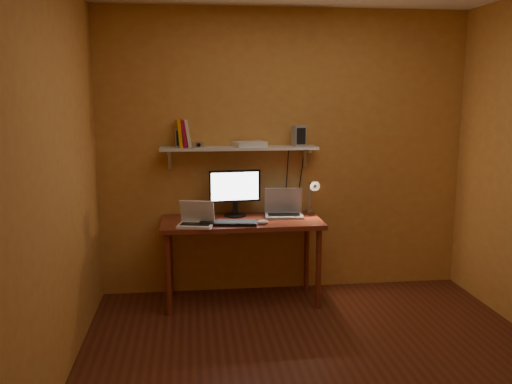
{
  "coord_description": "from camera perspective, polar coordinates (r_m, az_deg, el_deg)",
  "views": [
    {
      "loc": [
        -0.86,
        -3.33,
        1.83
      ],
      "look_at": [
        -0.32,
        1.18,
        1.01
      ],
      "focal_mm": 38.0,
      "sensor_mm": 36.0,
      "label": 1
    }
  ],
  "objects": [
    {
      "name": "netbook",
      "position": [
        4.56,
        -6.3,
        -2.83
      ],
      "size": [
        0.33,
        0.27,
        0.21
      ],
      "rotation": [
        0.0,
        0.0,
        -0.23
      ],
      "color": "silver",
      "rests_on": "desk"
    },
    {
      "name": "desk_lamp",
      "position": [
        4.93,
        5.97,
        -0.04
      ],
      "size": [
        0.09,
        0.23,
        0.38
      ],
      "color": "silver",
      "rests_on": "desk"
    },
    {
      "name": "keyboard",
      "position": [
        4.59,
        -2.94,
        -3.27
      ],
      "size": [
        0.5,
        0.23,
        0.03
      ],
      "primitive_type": "cube",
      "rotation": [
        0.0,
        0.0,
        -0.14
      ],
      "color": "black",
      "rests_on": "desk"
    },
    {
      "name": "shelf_camera",
      "position": [
        4.75,
        -6.12,
        4.96
      ],
      "size": [
        0.1,
        0.06,
        0.05
      ],
      "color": "silver",
      "rests_on": "wall_shelf"
    },
    {
      "name": "wall_shelf",
      "position": [
        4.84,
        -1.78,
        4.6
      ],
      "size": [
        1.4,
        0.25,
        0.21
      ],
      "color": "silver",
      "rests_on": "room"
    },
    {
      "name": "laptop",
      "position": [
        4.9,
        2.94,
        -1.76
      ],
      "size": [
        0.36,
        0.27,
        0.25
      ],
      "rotation": [
        0.0,
        0.0,
        -0.09
      ],
      "color": "gray",
      "rests_on": "desk"
    },
    {
      "name": "room",
      "position": [
        3.48,
        7.57,
        1.31
      ],
      "size": [
        3.44,
        3.24,
        2.64
      ],
      "color": "#502414",
      "rests_on": "ground"
    },
    {
      "name": "monitor",
      "position": [
        4.85,
        -2.23,
        0.16
      ],
      "size": [
        0.46,
        0.21,
        0.42
      ],
      "rotation": [
        0.0,
        0.0,
        0.09
      ],
      "color": "black",
      "rests_on": "desk"
    },
    {
      "name": "speaker_right",
      "position": [
        4.91,
        4.53,
        5.93
      ],
      "size": [
        0.12,
        0.12,
        0.19
      ],
      "primitive_type": "cube",
      "rotation": [
        0.0,
        0.0,
        0.2
      ],
      "color": "gray",
      "rests_on": "wall_shelf"
    },
    {
      "name": "desk",
      "position": [
        4.77,
        -1.52,
        -3.95
      ],
      "size": [
        1.4,
        0.6,
        0.75
      ],
      "color": "maroon",
      "rests_on": "ground"
    },
    {
      "name": "mouse",
      "position": [
        4.6,
        0.72,
        -3.17
      ],
      "size": [
        0.11,
        0.08,
        0.04
      ],
      "primitive_type": "ellipsoid",
      "rotation": [
        0.0,
        0.0,
        0.16
      ],
      "color": "silver",
      "rests_on": "desk"
    },
    {
      "name": "router",
      "position": [
        4.85,
        -0.65,
        5.08
      ],
      "size": [
        0.31,
        0.24,
        0.05
      ],
      "primitive_type": "cube",
      "rotation": [
        0.0,
        0.0,
        0.25
      ],
      "color": "silver",
      "rests_on": "wall_shelf"
    },
    {
      "name": "speaker_left",
      "position": [
        4.81,
        -7.77,
        5.68
      ],
      "size": [
        0.12,
        0.12,
        0.17
      ],
      "primitive_type": "cube",
      "rotation": [
        0.0,
        0.0,
        -0.31
      ],
      "color": "gray",
      "rests_on": "wall_shelf"
    },
    {
      "name": "books",
      "position": [
        4.82,
        -7.72,
        6.11
      ],
      "size": [
        0.15,
        0.17,
        0.24
      ],
      "color": "#D68400",
      "rests_on": "wall_shelf"
    }
  ]
}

